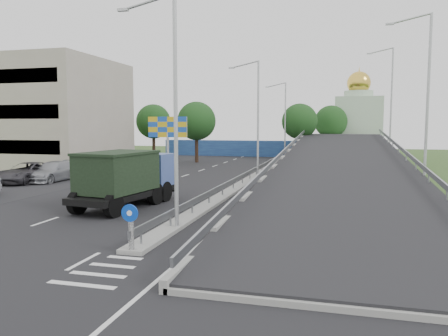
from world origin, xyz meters
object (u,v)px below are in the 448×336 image
(parked_car_c, at_px, (28,173))
(parked_car_e, at_px, (89,168))
(billboard, at_px, (168,130))
(sign_bollard, at_px, (131,227))
(parked_car_d, at_px, (54,171))
(dump_truck, at_px, (127,176))
(lamp_post_far, at_px, (284,117))
(church, at_px, (358,121))
(lamp_post_mid, at_px, (256,112))
(lamp_post_near, at_px, (171,99))

(parked_car_c, xyz_separation_m, parked_car_e, (2.11, 5.64, -0.11))
(billboard, distance_m, parked_car_e, 8.19)
(sign_bollard, distance_m, parked_car_d, 23.57)
(dump_truck, bearing_deg, sign_bollard, -54.32)
(lamp_post_far, relative_size, parked_car_e, 2.42)
(church, height_order, parked_car_e, church)
(lamp_post_mid, relative_size, parked_car_d, 1.77)
(sign_bollard, relative_size, church, 0.12)
(sign_bollard, bearing_deg, billboard, 109.21)
(sign_bollard, bearing_deg, dump_truck, 117.85)
(lamp_post_near, distance_m, lamp_post_far, 40.00)
(parked_car_e, bearing_deg, billboard, 29.79)
(church, bearing_deg, billboard, -120.70)
(lamp_post_far, bearing_deg, lamp_post_mid, -90.00)
(lamp_post_mid, distance_m, parked_car_e, 16.29)
(lamp_post_near, height_order, billboard, lamp_post_near)
(lamp_post_near, distance_m, parked_car_d, 21.56)
(sign_bollard, height_order, billboard, billboard)
(sign_bollard, xyz_separation_m, parked_car_d, (-15.85, 17.44, -0.21))
(church, height_order, parked_car_d, church)
(sign_bollard, xyz_separation_m, lamp_post_far, (0.11, 43.83, 4.77))
(lamp_post_far, relative_size, parked_car_d, 1.77)
(lamp_post_near, relative_size, parked_car_c, 1.70)
(lamp_post_mid, bearing_deg, parked_car_d, -158.18)
(lamp_post_mid, xyz_separation_m, parked_car_d, (-15.96, -6.39, -4.98))
(billboard, xyz_separation_m, parked_car_d, (-6.85, -8.39, -3.36))
(lamp_post_far, xyz_separation_m, parked_car_c, (-17.45, -27.67, -4.99))
(sign_bollard, xyz_separation_m, lamp_post_mid, (0.11, 23.83, 4.77))
(church, relative_size, parked_car_c, 2.33)
(lamp_post_far, distance_m, dump_truck, 35.83)
(lamp_post_near, bearing_deg, lamp_post_mid, 90.00)
(lamp_post_mid, bearing_deg, lamp_post_far, 90.00)
(parked_car_d, bearing_deg, lamp_post_near, -38.19)
(church, height_order, parked_car_c, church)
(dump_truck, relative_size, parked_car_d, 1.33)
(billboard, relative_size, parked_car_d, 0.97)
(lamp_post_near, xyz_separation_m, parked_car_e, (-15.33, 17.97, -5.10))
(parked_car_c, xyz_separation_m, parked_car_d, (1.48, 1.28, 0.00))
(lamp_post_far, height_order, dump_truck, lamp_post_far)
(lamp_post_mid, height_order, dump_truck, lamp_post_mid)
(sign_bollard, xyz_separation_m, parked_car_c, (-17.34, 16.15, -0.21))
(lamp_post_mid, distance_m, parked_car_d, 17.90)
(lamp_post_far, distance_m, billboard, 20.24)
(billboard, relative_size, dump_truck, 0.72)
(lamp_post_mid, height_order, church, church)
(lamp_post_near, bearing_deg, billboard, 112.49)
(sign_bollard, relative_size, lamp_post_mid, 0.17)
(lamp_post_far, height_order, parked_car_e, lamp_post_far)
(billboard, bearing_deg, lamp_post_far, 63.16)
(dump_truck, bearing_deg, billboard, 112.40)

